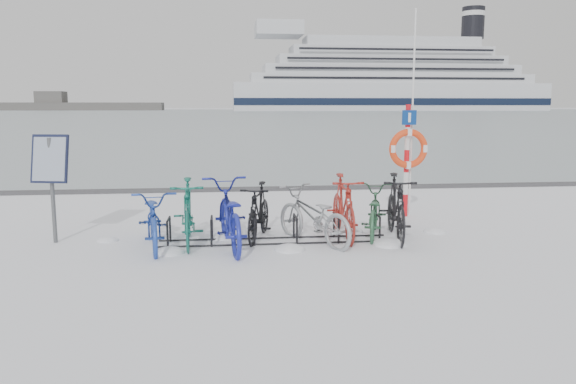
# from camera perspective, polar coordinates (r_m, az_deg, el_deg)

# --- Properties ---
(ground) EXTENTS (900.00, 900.00, 0.00)m
(ground) POSITION_cam_1_polar(r_m,az_deg,el_deg) (9.76, -1.36, -5.08)
(ground) COLOR white
(ground) RESTS_ON ground
(ice_sheet) EXTENTS (400.00, 298.00, 0.02)m
(ice_sheet) POSITION_cam_1_polar(r_m,az_deg,el_deg) (164.46, -6.05, 7.96)
(ice_sheet) COLOR #A0AEB4
(ice_sheet) RESTS_ON ground
(quay_edge) EXTENTS (400.00, 0.25, 0.10)m
(quay_edge) POSITION_cam_1_polar(r_m,az_deg,el_deg) (15.53, -3.23, 0.31)
(quay_edge) COLOR #3F3F42
(quay_edge) RESTS_ON ground
(bike_rack) EXTENTS (4.00, 0.48, 0.46)m
(bike_rack) POSITION_cam_1_polar(r_m,az_deg,el_deg) (9.72, -1.36, -4.05)
(bike_rack) COLOR black
(bike_rack) RESTS_ON ground
(info_board) EXTENTS (0.65, 0.35, 1.86)m
(info_board) POSITION_cam_1_polar(r_m,az_deg,el_deg) (10.26, -23.00, 2.50)
(info_board) COLOR #595B5E
(info_board) RESTS_ON ground
(lifebuoy_station) EXTENTS (0.83, 0.23, 4.29)m
(lifebuoy_station) POSITION_cam_1_polar(r_m,az_deg,el_deg) (11.99, 12.12, 4.30)
(lifebuoy_station) COLOR red
(lifebuoy_station) RESTS_ON ground
(cruise_ferry) EXTENTS (128.91, 24.33, 42.35)m
(cruise_ferry) POSITION_cam_1_polar(r_m,az_deg,el_deg) (240.14, 10.04, 10.88)
(cruise_ferry) COLOR silver
(cruise_ferry) RESTS_ON ground
(bike_0) EXTENTS (0.99, 2.06, 1.04)m
(bike_0) POSITION_cam_1_polar(r_m,az_deg,el_deg) (9.57, -13.47, -2.42)
(bike_0) COLOR #2040A0
(bike_0) RESTS_ON ground
(bike_1) EXTENTS (0.62, 1.92, 1.14)m
(bike_1) POSITION_cam_1_polar(r_m,az_deg,el_deg) (9.70, -10.14, -1.86)
(bike_1) COLOR #156654
(bike_1) RESTS_ON ground
(bike_2) EXTENTS (1.03, 2.27, 1.15)m
(bike_2) POSITION_cam_1_polar(r_m,az_deg,el_deg) (9.36, -6.02, -2.12)
(bike_2) COLOR #1D269B
(bike_2) RESTS_ON ground
(bike_3) EXTENTS (0.90, 1.77, 1.02)m
(bike_3) POSITION_cam_1_polar(r_m,az_deg,el_deg) (9.93, -3.00, -1.83)
(bike_3) COLOR black
(bike_3) RESTS_ON ground
(bike_4) EXTENTS (1.53, 1.98, 1.00)m
(bike_4) POSITION_cam_1_polar(r_m,az_deg,el_deg) (9.61, 2.54, -2.25)
(bike_4) COLOR #93979A
(bike_4) RESTS_ON ground
(bike_5) EXTENTS (0.56, 1.93, 1.15)m
(bike_5) POSITION_cam_1_polar(r_m,az_deg,el_deg) (10.06, 5.65, -1.34)
(bike_5) COLOR #A3271F
(bike_5) RESTS_ON ground
(bike_6) EXTENTS (1.12, 1.89, 0.94)m
(bike_6) POSITION_cam_1_polar(r_m,az_deg,el_deg) (10.29, 8.68, -1.78)
(bike_6) COLOR #2D5F3E
(bike_6) RESTS_ON ground
(bike_7) EXTENTS (0.85, 2.02, 1.18)m
(bike_7) POSITION_cam_1_polar(r_m,az_deg,el_deg) (10.09, 10.93, -1.37)
(bike_7) COLOR black
(bike_7) RESTS_ON ground
(snow_drifts) EXTENTS (6.33, 1.72, 0.21)m
(snow_drifts) POSITION_cam_1_polar(r_m,az_deg,el_deg) (9.78, 1.22, -5.05)
(snow_drifts) COLOR white
(snow_drifts) RESTS_ON ground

